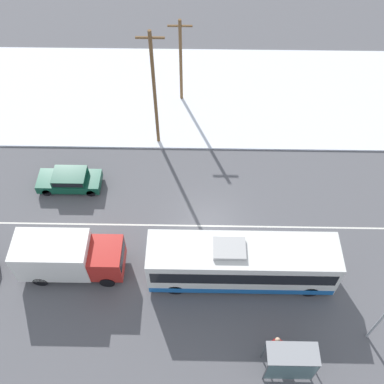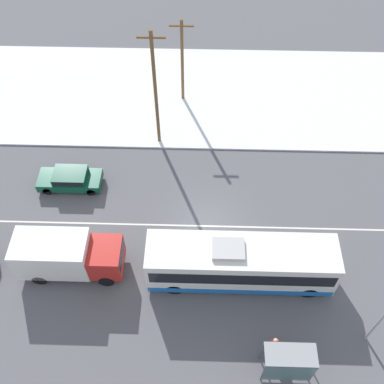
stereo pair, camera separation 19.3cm
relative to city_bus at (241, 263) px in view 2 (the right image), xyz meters
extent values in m
plane|color=#56565B|center=(-1.93, 3.62, -1.64)|extent=(120.00, 120.00, 0.00)
cube|color=silver|center=(-1.93, 16.80, -1.58)|extent=(80.00, 12.52, 0.12)
cube|color=silver|center=(-1.93, 3.62, -1.64)|extent=(60.00, 0.12, 0.00)
cube|color=white|center=(0.00, 0.00, 0.06)|extent=(10.88, 2.55, 2.84)
cube|color=black|center=(0.00, 0.00, 0.40)|extent=(10.44, 2.57, 1.08)
cube|color=blue|center=(0.00, 0.00, -1.11)|extent=(10.77, 2.57, 0.51)
cube|color=#B2B2B2|center=(-0.81, 0.00, 1.60)|extent=(1.80, 1.40, 0.24)
cylinder|color=black|center=(4.04, -1.14, -1.14)|extent=(1.00, 0.28, 1.00)
cylinder|color=black|center=(4.04, 1.13, -1.14)|extent=(1.00, 0.28, 1.00)
cylinder|color=black|center=(-3.84, -1.14, -1.14)|extent=(1.00, 0.28, 1.00)
cylinder|color=black|center=(-3.84, 1.13, -1.14)|extent=(1.00, 0.28, 1.00)
cube|color=silver|center=(-11.01, 0.28, 0.07)|extent=(4.33, 2.30, 2.42)
cube|color=red|center=(-7.90, 0.28, -0.20)|extent=(1.90, 2.18, 1.89)
cube|color=black|center=(-6.97, 0.28, 0.18)|extent=(0.06, 1.95, 0.83)
cylinder|color=black|center=(-7.90, -0.74, -1.19)|extent=(0.90, 0.26, 0.90)
cylinder|color=black|center=(-7.90, 1.30, -1.19)|extent=(0.90, 0.26, 0.90)
cylinder|color=black|center=(-11.88, -0.74, -1.19)|extent=(0.90, 0.26, 0.90)
cylinder|color=black|center=(-11.88, 1.30, -1.19)|extent=(0.90, 0.26, 0.90)
cube|color=#0F4733|center=(-11.52, 6.81, -1.09)|extent=(4.34, 1.80, 0.64)
cube|color=#0D3C2B|center=(-11.42, 6.81, -0.53)|extent=(2.26, 1.66, 0.47)
cube|color=black|center=(-11.42, 6.81, -0.52)|extent=(2.08, 1.69, 0.38)
cylinder|color=black|center=(-13.00, 6.02, -1.32)|extent=(0.64, 0.22, 0.64)
cylinder|color=black|center=(-13.00, 7.60, -1.32)|extent=(0.64, 0.22, 0.64)
cylinder|color=black|center=(-9.95, 6.02, -1.32)|extent=(0.64, 0.22, 0.64)
cylinder|color=black|center=(-9.95, 7.60, -1.32)|extent=(0.64, 0.22, 0.64)
cylinder|color=#23232D|center=(1.54, -4.47, -1.24)|extent=(0.12, 0.12, 0.79)
cylinder|color=#23232D|center=(1.78, -4.47, -1.24)|extent=(0.12, 0.12, 0.79)
cube|color=maroon|center=(1.66, -4.47, -0.52)|extent=(0.41, 0.22, 0.65)
sphere|color=tan|center=(1.66, -4.47, -0.06)|extent=(0.28, 0.28, 0.28)
cylinder|color=maroon|center=(1.40, -4.47, -0.56)|extent=(0.10, 0.10, 0.62)
cylinder|color=maroon|center=(1.92, -4.47, -0.56)|extent=(0.10, 0.10, 0.62)
cube|color=gray|center=(2.22, -5.42, 0.73)|extent=(2.61, 1.20, 0.06)
cube|color=slate|center=(2.22, -6.00, -0.44)|extent=(2.51, 0.04, 2.16)
cylinder|color=#474C51|center=(0.95, -4.86, -0.47)|extent=(0.08, 0.08, 2.34)
cylinder|color=#474C51|center=(3.48, -4.86, -0.47)|extent=(0.08, 0.08, 2.34)
cylinder|color=#474C51|center=(0.95, -5.98, -0.47)|extent=(0.08, 0.08, 2.34)
cylinder|color=#474C51|center=(3.48, -5.98, -0.47)|extent=(0.08, 0.08, 2.34)
cylinder|color=brown|center=(-5.63, 11.28, 3.11)|extent=(0.24, 0.24, 9.49)
cube|color=brown|center=(-5.63, 11.28, 7.36)|extent=(1.80, 0.12, 0.12)
cylinder|color=brown|center=(-4.03, 16.24, 1.98)|extent=(0.24, 0.24, 7.22)
cube|color=brown|center=(-4.03, 16.24, 5.09)|extent=(1.80, 0.12, 0.12)
camera|label=1|loc=(-2.66, -12.77, 23.12)|focal=42.00mm
camera|label=2|loc=(-2.47, -12.76, 23.12)|focal=42.00mm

